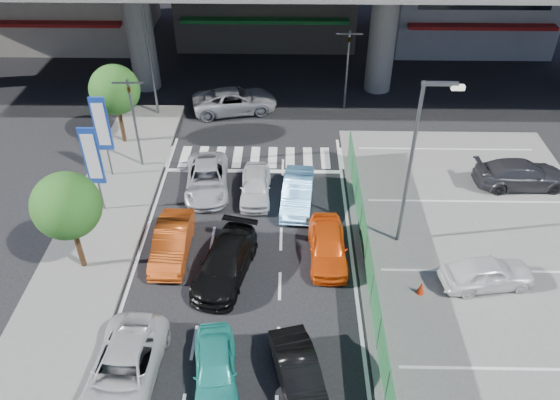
{
  "coord_description": "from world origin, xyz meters",
  "views": [
    {
      "loc": [
        1.91,
        -13.13,
        16.85
      ],
      "look_at": [
        1.54,
        6.88,
        1.62
      ],
      "focal_mm": 35.0,
      "sensor_mm": 36.0,
      "label": 1
    }
  ],
  "objects_px": {
    "crossing_wagon_silver": "(235,101)",
    "parked_sedan_white": "(488,273)",
    "sedan_white_mid_left": "(124,371)",
    "wagon_silver_front_left": "(207,179)",
    "traffic_cone": "(421,288)",
    "kei_truck_front_right": "(298,192)",
    "traffic_light_right": "(348,51)",
    "taxi_orange_left": "(172,242)",
    "street_lamp_right": "(416,154)",
    "signboard_far": "(102,126)",
    "sedan_white_front_mid": "(255,186)",
    "signboard_near": "(92,159)",
    "tree_far": "(115,90)",
    "hatch_black_mid_right": "(299,374)",
    "traffic_light_left": "(131,102)",
    "parked_sedan_dgrey": "(521,174)",
    "street_lamp_left": "(151,42)",
    "taxi_teal_mid": "(215,368)",
    "taxi_orange_right": "(328,246)",
    "tree_near": "(67,206)",
    "sedan_black_mid": "(225,263)"
  },
  "relations": [
    {
      "from": "hatch_black_mid_right",
      "to": "taxi_orange_left",
      "type": "bearing_deg",
      "value": 114.9
    },
    {
      "from": "traffic_cone",
      "to": "traffic_light_left",
      "type": "bearing_deg",
      "value": 145.61
    },
    {
      "from": "tree_far",
      "to": "taxi_orange_left",
      "type": "distance_m",
      "value": 10.94
    },
    {
      "from": "taxi_teal_mid",
      "to": "street_lamp_left",
      "type": "bearing_deg",
      "value": 98.4
    },
    {
      "from": "traffic_cone",
      "to": "street_lamp_right",
      "type": "bearing_deg",
      "value": 94.56
    },
    {
      "from": "signboard_far",
      "to": "taxi_orange_right",
      "type": "relative_size",
      "value": 1.16
    },
    {
      "from": "tree_near",
      "to": "taxi_orange_left",
      "type": "bearing_deg",
      "value": 13.89
    },
    {
      "from": "tree_far",
      "to": "wagon_silver_front_left",
      "type": "height_order",
      "value": "tree_far"
    },
    {
      "from": "tree_far",
      "to": "kei_truck_front_right",
      "type": "height_order",
      "value": "tree_far"
    },
    {
      "from": "street_lamp_left",
      "to": "sedan_black_mid",
      "type": "height_order",
      "value": "street_lamp_left"
    },
    {
      "from": "sedan_white_mid_left",
      "to": "wagon_silver_front_left",
      "type": "xyz_separation_m",
      "value": [
        1.42,
        11.72,
        -0.05
      ]
    },
    {
      "from": "sedan_white_mid_left",
      "to": "street_lamp_right",
      "type": "bearing_deg",
      "value": 38.24
    },
    {
      "from": "crossing_wagon_silver",
      "to": "parked_sedan_white",
      "type": "relative_size",
      "value": 1.39
    },
    {
      "from": "hatch_black_mid_right",
      "to": "taxi_teal_mid",
      "type": "bearing_deg",
      "value": 161.19
    },
    {
      "from": "kei_truck_front_right",
      "to": "tree_far",
      "type": "bearing_deg",
      "value": 155.3
    },
    {
      "from": "traffic_light_right",
      "to": "parked_sedan_dgrey",
      "type": "distance_m",
      "value": 12.48
    },
    {
      "from": "street_lamp_left",
      "to": "traffic_cone",
      "type": "height_order",
      "value": "street_lamp_left"
    },
    {
      "from": "parked_sedan_white",
      "to": "parked_sedan_dgrey",
      "type": "height_order",
      "value": "parked_sedan_dgrey"
    },
    {
      "from": "taxi_orange_left",
      "to": "wagon_silver_front_left",
      "type": "distance_m",
      "value": 5.07
    },
    {
      "from": "street_lamp_left",
      "to": "traffic_light_right",
      "type": "bearing_deg",
      "value": 4.83
    },
    {
      "from": "parked_sedan_dgrey",
      "to": "tree_near",
      "type": "bearing_deg",
      "value": 104.63
    },
    {
      "from": "signboard_far",
      "to": "tree_far",
      "type": "xyz_separation_m",
      "value": [
        -0.2,
        3.51,
        0.32
      ]
    },
    {
      "from": "traffic_cone",
      "to": "taxi_teal_mid",
      "type": "bearing_deg",
      "value": -152.06
    },
    {
      "from": "signboard_near",
      "to": "parked_sedan_dgrey",
      "type": "distance_m",
      "value": 21.51
    },
    {
      "from": "signboard_far",
      "to": "wagon_silver_front_left",
      "type": "height_order",
      "value": "signboard_far"
    },
    {
      "from": "traffic_light_left",
      "to": "signboard_far",
      "type": "bearing_deg",
      "value": -144.3
    },
    {
      "from": "sedan_white_front_mid",
      "to": "street_lamp_right",
      "type": "bearing_deg",
      "value": -26.6
    },
    {
      "from": "taxi_orange_left",
      "to": "crossing_wagon_silver",
      "type": "xyz_separation_m",
      "value": [
        1.64,
        13.59,
        0.06
      ]
    },
    {
      "from": "traffic_light_right",
      "to": "parked_sedan_white",
      "type": "xyz_separation_m",
      "value": [
        4.75,
        -15.78,
        -3.22
      ]
    },
    {
      "from": "traffic_light_left",
      "to": "sedan_white_mid_left",
      "type": "xyz_separation_m",
      "value": [
        2.47,
        -13.8,
        -3.25
      ]
    },
    {
      "from": "signboard_far",
      "to": "taxi_orange_left",
      "type": "height_order",
      "value": "signboard_far"
    },
    {
      "from": "hatch_black_mid_right",
      "to": "parked_sedan_white",
      "type": "bearing_deg",
      "value": 17.51
    },
    {
      "from": "street_lamp_right",
      "to": "wagon_silver_front_left",
      "type": "xyz_separation_m",
      "value": [
        -9.48,
        3.92,
        -4.12
      ]
    },
    {
      "from": "taxi_orange_right",
      "to": "traffic_light_left",
      "type": "bearing_deg",
      "value": 143.02
    },
    {
      "from": "sedan_white_mid_left",
      "to": "parked_sedan_dgrey",
      "type": "xyz_separation_m",
      "value": [
        17.77,
        12.27,
        0.07
      ]
    },
    {
      "from": "kei_truck_front_right",
      "to": "traffic_light_right",
      "type": "bearing_deg",
      "value": 77.75
    },
    {
      "from": "wagon_silver_front_left",
      "to": "kei_truck_front_right",
      "type": "height_order",
      "value": "kei_truck_front_right"
    },
    {
      "from": "signboard_far",
      "to": "taxi_orange_left",
      "type": "xyz_separation_m",
      "value": [
        4.37,
        -6.06,
        -2.37
      ]
    },
    {
      "from": "traffic_light_left",
      "to": "signboard_near",
      "type": "distance_m",
      "value": 4.22
    },
    {
      "from": "traffic_light_right",
      "to": "street_lamp_left",
      "type": "relative_size",
      "value": 0.65
    },
    {
      "from": "traffic_light_right",
      "to": "taxi_orange_left",
      "type": "bearing_deg",
      "value": -121.83
    },
    {
      "from": "sedan_white_front_mid",
      "to": "signboard_near",
      "type": "bearing_deg",
      "value": -170.38
    },
    {
      "from": "kei_truck_front_right",
      "to": "crossing_wagon_silver",
      "type": "relative_size",
      "value": 0.77
    },
    {
      "from": "traffic_light_right",
      "to": "kei_truck_front_right",
      "type": "relative_size",
      "value": 1.26
    },
    {
      "from": "traffic_cone",
      "to": "kei_truck_front_right",
      "type": "bearing_deg",
      "value": 129.7
    },
    {
      "from": "street_lamp_right",
      "to": "sedan_white_mid_left",
      "type": "relative_size",
      "value": 1.61
    },
    {
      "from": "tree_near",
      "to": "sedan_white_mid_left",
      "type": "distance_m",
      "value": 7.19
    },
    {
      "from": "sedan_white_mid_left",
      "to": "sedan_black_mid",
      "type": "relative_size",
      "value": 1.04
    },
    {
      "from": "signboard_near",
      "to": "sedan_white_front_mid",
      "type": "bearing_deg",
      "value": 10.39
    },
    {
      "from": "street_lamp_left",
      "to": "traffic_cone",
      "type": "relative_size",
      "value": 12.62
    }
  ]
}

